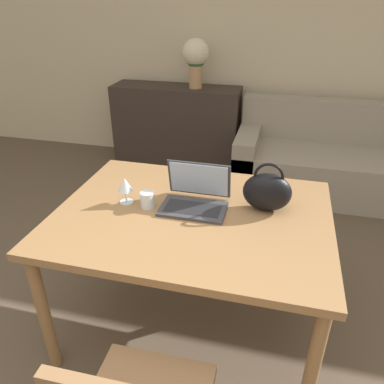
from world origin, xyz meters
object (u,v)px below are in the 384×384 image
(wine_glass, at_px, (125,186))
(handbag, at_px, (267,192))
(laptop, at_px, (196,195))
(flower_vase, at_px, (196,57))
(couch, at_px, (333,163))
(drinking_glass, at_px, (147,200))

(wine_glass, distance_m, handbag, 0.73)
(laptop, xyz_separation_m, flower_vase, (-0.52, 2.13, 0.36))
(wine_glass, relative_size, handbag, 0.55)
(couch, distance_m, drinking_glass, 2.35)
(drinking_glass, xyz_separation_m, flower_vase, (-0.28, 2.22, 0.37))
(couch, relative_size, laptop, 5.51)
(wine_glass, bearing_deg, laptop, 10.67)
(drinking_glass, distance_m, handbag, 0.61)
(drinking_glass, bearing_deg, laptop, 19.86)
(handbag, xyz_separation_m, flower_vase, (-0.88, 2.09, 0.31))
(laptop, xyz_separation_m, drinking_glass, (-0.24, -0.09, -0.02))
(laptop, relative_size, flower_vase, 0.70)
(drinking_glass, bearing_deg, wine_glass, 172.20)
(drinking_glass, height_order, wine_glass, wine_glass)
(couch, height_order, drinking_glass, drinking_glass)
(flower_vase, bearing_deg, drinking_glass, -82.77)
(handbag, bearing_deg, laptop, -173.82)
(flower_vase, bearing_deg, handbag, -67.23)
(couch, relative_size, handbag, 7.10)
(drinking_glass, xyz_separation_m, wine_glass, (-0.13, 0.02, 0.06))
(laptop, bearing_deg, handbag, 6.18)
(couch, bearing_deg, handbag, -106.52)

